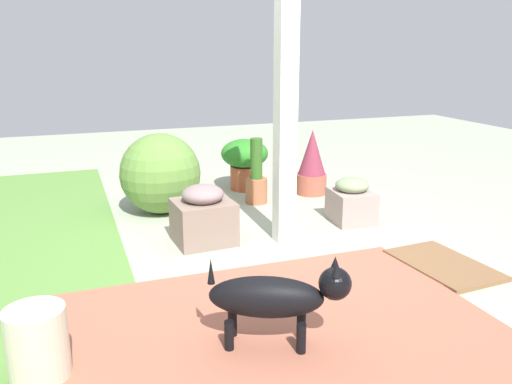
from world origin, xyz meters
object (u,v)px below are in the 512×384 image
(terracotta_pot_tall, at_px, (256,180))
(dog, at_px, (276,296))
(terracotta_pot_broad, at_px, (245,159))
(ceramic_urn, at_px, (38,345))
(doormat, at_px, (443,265))
(round_shrub, at_px, (160,173))
(porch_pillar, at_px, (286,107))
(stone_planter_mid, at_px, (203,216))
(terracotta_pot_spiky, at_px, (312,164))
(stone_planter_nearest, at_px, (351,201))

(terracotta_pot_tall, distance_m, dog, 2.47)
(terracotta_pot_broad, xyz_separation_m, dog, (-2.85, 0.81, -0.04))
(terracotta_pot_broad, distance_m, ceramic_urn, 3.32)
(doormat, bearing_deg, ceramic_urn, 99.14)
(ceramic_urn, distance_m, doormat, 2.53)
(round_shrub, xyz_separation_m, terracotta_pot_tall, (-0.02, -0.88, -0.13))
(porch_pillar, bearing_deg, stone_planter_mid, 73.81)
(terracotta_pot_tall, bearing_deg, terracotta_pot_spiky, -79.74)
(stone_planter_nearest, xyz_separation_m, stone_planter_mid, (-0.05, 1.28, 0.03))
(stone_planter_nearest, xyz_separation_m, dog, (-1.56, 1.31, 0.10))
(stone_planter_mid, distance_m, terracotta_pot_spiky, 1.65)
(terracotta_pot_spiky, height_order, ceramic_urn, terracotta_pot_spiky)
(stone_planter_mid, bearing_deg, terracotta_pot_broad, -30.28)
(dog, xyz_separation_m, doormat, (0.52, -1.42, -0.26))
(porch_pillar, height_order, terracotta_pot_tall, porch_pillar)
(terracotta_pot_spiky, distance_m, terracotta_pot_broad, 0.69)
(porch_pillar, xyz_separation_m, stone_planter_mid, (0.17, 0.58, -0.80))
(terracotta_pot_broad, bearing_deg, porch_pillar, 172.36)
(terracotta_pot_spiky, distance_m, dog, 2.82)
(porch_pillar, xyz_separation_m, terracotta_pot_broad, (1.50, -0.20, -0.70))
(terracotta_pot_broad, height_order, doormat, terracotta_pot_broad)
(stone_planter_mid, xyz_separation_m, terracotta_pot_broad, (1.33, -0.78, 0.11))
(terracotta_pot_spiky, relative_size, ceramic_urn, 1.86)
(terracotta_pot_spiky, bearing_deg, terracotta_pot_tall, 100.26)
(stone_planter_nearest, xyz_separation_m, doormat, (-1.04, -0.11, -0.16))
(terracotta_pot_spiky, bearing_deg, terracotta_pot_broad, 55.69)
(porch_pillar, xyz_separation_m, stone_planter_nearest, (0.22, -0.70, -0.83))
(dog, relative_size, ceramic_urn, 1.94)
(stone_planter_mid, distance_m, ceramic_urn, 1.78)
(stone_planter_mid, relative_size, ceramic_urn, 1.31)
(stone_planter_mid, distance_m, terracotta_pot_broad, 1.55)
(round_shrub, bearing_deg, terracotta_pot_tall, -91.27)
(round_shrub, bearing_deg, terracotta_pot_spiky, -86.46)
(dog, height_order, ceramic_urn, dog)
(porch_pillar, xyz_separation_m, terracotta_pot_spiky, (1.12, -0.77, -0.70))
(terracotta_pot_tall, bearing_deg, ceramic_urn, 140.59)
(stone_planter_nearest, bearing_deg, dog, 140.02)
(terracotta_pot_tall, bearing_deg, dog, 162.18)
(ceramic_urn, bearing_deg, stone_planter_nearest, -58.82)
(terracotta_pot_tall, height_order, terracotta_pot_broad, terracotta_pot_tall)
(terracotta_pot_spiky, height_order, terracotta_pot_tall, terracotta_pot_spiky)
(stone_planter_mid, bearing_deg, dog, 178.78)
(ceramic_urn, bearing_deg, doormat, -80.86)
(terracotta_pot_tall, bearing_deg, round_shrub, 88.73)
(round_shrub, height_order, doormat, round_shrub)
(stone_planter_mid, distance_m, doormat, 1.72)
(stone_planter_mid, xyz_separation_m, ceramic_urn, (-1.40, 1.11, -0.03))
(stone_planter_nearest, height_order, terracotta_pot_tall, terracotta_pot_tall)
(round_shrub, distance_m, ceramic_urn, 2.45)
(porch_pillar, distance_m, round_shrub, 1.42)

